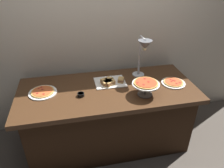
% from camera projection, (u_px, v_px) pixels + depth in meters
% --- Properties ---
extents(ground_plane, '(8.00, 8.00, 0.00)m').
position_uv_depth(ground_plane, '(108.00, 140.00, 2.67)').
color(ground_plane, '#4C443D').
extents(back_wall, '(4.40, 0.04, 2.40)m').
position_uv_depth(back_wall, '(99.00, 34.00, 2.48)').
color(back_wall, beige).
rests_on(back_wall, ground_plane).
extents(buffet_table, '(1.90, 0.84, 0.76)m').
position_uv_depth(buffet_table, '(108.00, 116.00, 2.48)').
color(buffet_table, '#422816').
rests_on(buffet_table, ground_plane).
extents(heat_lamp, '(0.15, 0.29, 0.48)m').
position_uv_depth(heat_lamp, '(144.00, 49.00, 2.27)').
color(heat_lamp, '#B7BABF').
rests_on(heat_lamp, buffet_table).
extents(pizza_plate_front, '(0.29, 0.29, 0.03)m').
position_uv_depth(pizza_plate_front, '(43.00, 92.00, 2.20)').
color(pizza_plate_front, white).
rests_on(pizza_plate_front, buffet_table).
extents(pizza_plate_center, '(0.26, 0.26, 0.03)m').
position_uv_depth(pizza_plate_center, '(173.00, 83.00, 2.37)').
color(pizza_plate_center, white).
rests_on(pizza_plate_center, buffet_table).
extents(pizza_plate_raised_stand, '(0.28, 0.28, 0.15)m').
position_uv_depth(pizza_plate_raised_stand, '(146.00, 85.00, 2.13)').
color(pizza_plate_raised_stand, '#595B60').
rests_on(pizza_plate_raised_stand, buffet_table).
extents(sandwich_platter, '(0.34, 0.27, 0.06)m').
position_uv_depth(sandwich_platter, '(110.00, 82.00, 2.36)').
color(sandwich_platter, white).
rests_on(sandwich_platter, buffet_table).
extents(sauce_cup_near, '(0.07, 0.07, 0.04)m').
position_uv_depth(sauce_cup_near, '(81.00, 94.00, 2.15)').
color(sauce_cup_near, black).
rests_on(sauce_cup_near, buffet_table).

